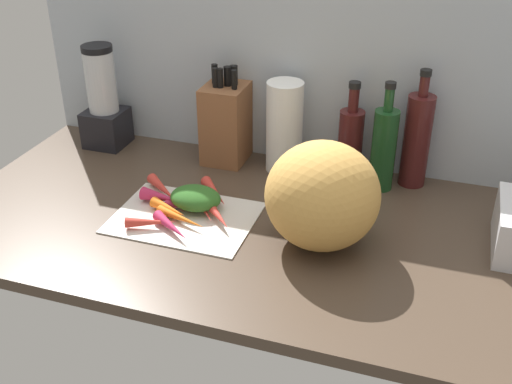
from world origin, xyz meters
The scene contains 21 objects.
ground_plane centered at (0.00, 0.00, -1.50)cm, with size 170.00×80.00×3.00cm, color #47382B.
wall_back centered at (0.00, 38.50, 30.00)cm, with size 170.00×3.00×60.00cm, color #ADB7C1.
cutting_board centered at (-23.39, -4.60, 0.40)cm, with size 35.22×26.39×0.80cm, color beige.
carrot_0 centered at (-28.89, -11.93, 2.12)cm, with size 2.64×2.64×12.46cm, color red.
carrot_1 centered at (-15.71, -3.06, 2.55)cm, with size 3.50×3.50×16.57cm, color red.
carrot_2 centered at (-19.52, 6.49, 2.25)cm, with size 2.90×2.90×14.08cm, color red.
carrot_3 centered at (-22.71, -7.77, 1.99)cm, with size 2.37×2.37×14.69cm, color orange.
carrot_4 centered at (-23.67, -1.30, 1.82)cm, with size 2.04×2.04×12.05cm, color #B2264C.
carrot_5 centered at (-20.74, 0.48, 1.93)cm, with size 2.26×2.26×17.55cm, color red.
carrot_6 centered at (-31.21, -0.83, 2.58)cm, with size 3.55×3.55×11.85cm, color #B2264C.
carrot_7 centered at (-27.57, -4.85, 2.24)cm, with size 2.89×2.89×10.75cm, color orange.
carrot_8 centered at (-23.29, -12.29, 2.18)cm, with size 2.76×2.76×13.41cm, color #B2264C.
carrot_9 centered at (-33.27, 3.88, 2.24)cm, with size 2.87×2.87×14.60cm, color red.
carrot_greens_pile centered at (-22.19, 0.12, 3.62)cm, with size 13.34×10.26×5.65cm, color #2D6023.
winter_squash centered at (11.42, -4.30, 12.70)cm, with size 26.47×26.08×25.41cm, color gold.
knife_block centered at (-25.15, 30.07, 11.93)cm, with size 11.88×13.53×28.49cm.
blender_appliance centered at (-64.08, 28.33, 13.58)cm, with size 11.92×11.92×31.50cm.
paper_towel_roll centered at (-7.33, 29.50, 13.10)cm, with size 10.26×10.26×26.20cm, color white.
bottle_0 centered at (11.23, 30.93, 10.79)cm, with size 6.91×6.91×27.89cm.
bottle_1 centered at (20.84, 27.19, 11.97)cm, with size 6.62×6.62×30.20cm.
bottle_2 centered at (28.76, 32.36, 13.37)cm, with size 7.33×7.33×32.67cm.
Camera 1 is at (35.81, -125.62, 83.25)cm, focal length 43.73 mm.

